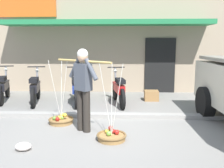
{
  "coord_description": "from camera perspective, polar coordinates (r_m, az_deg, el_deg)",
  "views": [
    {
      "loc": [
        0.49,
        -5.25,
        1.79
      ],
      "look_at": [
        0.25,
        0.6,
        0.85
      ],
      "focal_mm": 40.21,
      "sensor_mm": 36.0,
      "label": 1
    }
  ],
  "objects": [
    {
      "name": "fruit_basket_right_side",
      "position": [
        4.82,
        -0.11,
        -11.67
      ],
      "size": [
        0.57,
        0.57,
        1.45
      ],
      "color": "#9E7542",
      "rests_on": "ground"
    },
    {
      "name": "plastic_litter_bag",
      "position": [
        4.63,
        -19.55,
        -13.23
      ],
      "size": [
        0.28,
        0.22,
        0.14
      ],
      "primitive_type": "ellipsoid",
      "color": "silver",
      "rests_on": "ground"
    },
    {
      "name": "fruit_vendor",
      "position": [
        5.1,
        -6.58,
        -0.13
      ],
      "size": [
        1.22,
        0.99,
        1.7
      ],
      "color": "#2D2823",
      "rests_on": "ground"
    },
    {
      "name": "motorcycle_second_in_row",
      "position": [
        7.92,
        -17.01,
        -0.99
      ],
      "size": [
        0.6,
        1.79,
        1.09
      ],
      "color": "black",
      "rests_on": "ground"
    },
    {
      "name": "ground_plane",
      "position": [
        5.57,
        -2.88,
        -9.64
      ],
      "size": [
        90.0,
        90.0,
        0.0
      ],
      "primitive_type": "plane",
      "color": "gray"
    },
    {
      "name": "sidewalk_curb",
      "position": [
        6.22,
        -2.29,
        -7.13
      ],
      "size": [
        20.0,
        0.24,
        0.1
      ],
      "primitive_type": "cube",
      "color": "gray",
      "rests_on": "ground"
    },
    {
      "name": "wooden_crate",
      "position": [
        8.09,
        8.94,
        -2.61
      ],
      "size": [
        0.44,
        0.36,
        0.32
      ],
      "primitive_type": "cube",
      "color": "olive",
      "rests_on": "ground"
    },
    {
      "name": "storefront_building",
      "position": [
        11.78,
        -0.42,
        10.65
      ],
      "size": [
        13.0,
        6.0,
        4.2
      ],
      "color": "tan",
      "rests_on": "ground"
    },
    {
      "name": "motorcycle_end_of_row",
      "position": [
        7.41,
        1.52,
        -1.27
      ],
      "size": [
        0.56,
        1.8,
        1.09
      ],
      "color": "black",
      "rests_on": "ground"
    },
    {
      "name": "motorcycle_nearest_shop",
      "position": [
        8.53,
        -23.41,
        -0.65
      ],
      "size": [
        0.69,
        1.77,
        1.09
      ],
      "color": "black",
      "rests_on": "ground"
    },
    {
      "name": "motorcycle_third_in_row",
      "position": [
        7.59,
        -8.27,
        -1.12
      ],
      "size": [
        0.58,
        1.8,
        1.09
      ],
      "color": "black",
      "rests_on": "ground"
    },
    {
      "name": "fruit_basket_left_side",
      "position": [
        5.87,
        -11.52,
        -7.98
      ],
      "size": [
        0.57,
        0.57,
        1.45
      ],
      "color": "#9E7542",
      "rests_on": "ground"
    }
  ]
}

